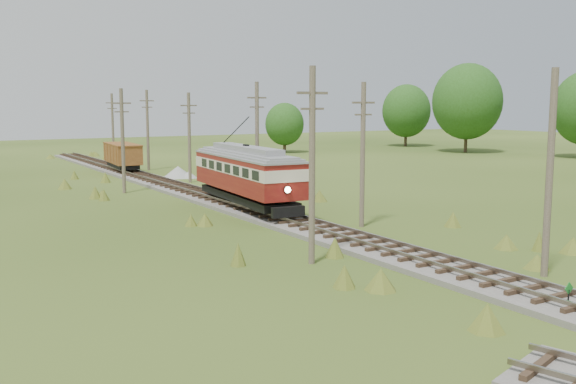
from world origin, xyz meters
TOP-DOWN VIEW (x-y plane):
  - railbed_main at (0.00, 34.00)m, footprint 3.60×96.00m
  - switch_marker at (-0.20, 1.50)m, footprint 0.45×0.06m
  - streetcar at (-0.00, 26.64)m, footprint 4.11×13.13m
  - gondola at (0.00, 55.36)m, footprint 3.18×8.05m
  - gravel_pile at (3.64, 48.30)m, footprint 3.18×3.37m
  - utility_pole_r_1 at (3.10, 5.00)m, footprint 0.30×0.30m
  - utility_pole_r_2 at (3.30, 18.00)m, footprint 1.60×0.30m
  - utility_pole_r_3 at (3.20, 31.00)m, footprint 1.60×0.30m
  - utility_pole_r_4 at (3.00, 44.00)m, footprint 1.60×0.30m
  - utility_pole_r_5 at (3.40, 57.00)m, footprint 1.60×0.30m
  - utility_pole_r_6 at (3.20, 70.00)m, footprint 1.60×0.30m
  - utility_pole_l_a at (-4.20, 12.00)m, footprint 1.60×0.30m
  - utility_pole_l_b at (-4.50, 40.00)m, footprint 1.60×0.30m
  - tree_right_4 at (54.00, 58.00)m, footprint 10.50×10.50m
  - tree_right_5 at (56.00, 74.00)m, footprint 8.40×8.40m
  - tree_mid_b at (30.00, 72.00)m, footprint 5.88×5.88m

SIDE VIEW (x-z plane):
  - railbed_main at x=0.00m, z-range -0.09..0.48m
  - gravel_pile at x=3.64m, z-range -0.04..1.12m
  - switch_marker at x=-0.20m, z-range 0.09..1.17m
  - gondola at x=0.00m, z-range 0.67..3.28m
  - streetcar at x=0.00m, z-range -0.24..5.71m
  - utility_pole_r_4 at x=3.00m, z-range 0.12..8.52m
  - tree_mid_b at x=30.00m, z-range 0.54..8.12m
  - utility_pole_r_1 at x=3.10m, z-range 0.00..8.80m
  - utility_pole_r_2 at x=3.30m, z-range 0.12..8.72m
  - utility_pole_l_b at x=-4.50m, z-range 0.12..8.72m
  - utility_pole_r_6 at x=3.20m, z-range 0.12..8.82m
  - utility_pole_r_5 at x=3.40m, z-range 0.13..9.03m
  - utility_pole_r_3 at x=3.20m, z-range 0.13..9.13m
  - utility_pole_l_a at x=-4.20m, z-range 0.13..9.13m
  - tree_right_5 at x=56.00m, z-range 0.78..11.60m
  - tree_right_4 at x=54.00m, z-range 0.98..14.51m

